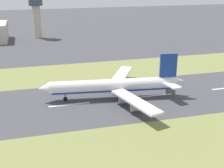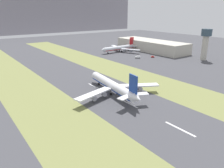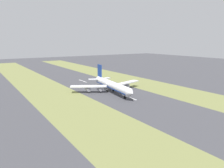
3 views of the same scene
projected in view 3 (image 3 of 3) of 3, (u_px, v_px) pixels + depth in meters
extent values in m
plane|color=#424247|center=(111.00, 91.00, 183.22)|extent=(800.00, 800.00, 0.00)
cube|color=olive|center=(151.00, 85.00, 207.21)|extent=(40.00, 600.00, 0.01)
cube|color=olive|center=(59.00, 98.00, 159.22)|extent=(40.00, 600.00, 0.01)
cube|color=silver|center=(83.00, 81.00, 228.27)|extent=(1.20, 18.00, 0.01)
cube|color=silver|center=(102.00, 88.00, 195.35)|extent=(1.20, 18.00, 0.01)
cube|color=silver|center=(129.00, 97.00, 162.44)|extent=(1.20, 18.00, 0.01)
cylinder|color=white|center=(112.00, 85.00, 176.56)|extent=(13.07, 56.31, 6.00)
cone|color=white|center=(131.00, 93.00, 149.60)|extent=(6.47, 5.71, 5.88)
cone|color=white|center=(98.00, 78.00, 203.81)|extent=(5.82, 6.60, 5.10)
cube|color=navy|center=(112.00, 87.00, 176.88)|extent=(12.48, 54.05, 0.70)
cube|color=white|center=(126.00, 83.00, 190.55)|extent=(29.57, 13.16, 0.90)
cube|color=white|center=(89.00, 86.00, 175.69)|extent=(28.23, 19.42, 0.90)
cylinder|color=#93939E|center=(120.00, 87.00, 184.57)|extent=(3.78, 5.17, 3.20)
cylinder|color=#93939E|center=(127.00, 85.00, 191.49)|extent=(3.78, 5.17, 3.20)
cylinder|color=#93939E|center=(100.00, 89.00, 176.93)|extent=(3.78, 5.17, 3.20)
cylinder|color=#93939E|center=(88.00, 89.00, 176.21)|extent=(3.78, 5.17, 3.20)
cube|color=navy|center=(100.00, 71.00, 197.88)|extent=(1.81, 8.04, 11.00)
cube|color=white|center=(105.00, 78.00, 201.68)|extent=(10.64, 6.18, 0.60)
cube|color=white|center=(94.00, 79.00, 197.02)|extent=(10.92, 8.25, 0.60)
cylinder|color=#59595E|center=(125.00, 95.00, 158.47)|extent=(0.50, 0.50, 3.20)
cylinder|color=black|center=(125.00, 97.00, 158.79)|extent=(1.12, 1.90, 1.80)
cylinder|color=#59595E|center=(113.00, 88.00, 181.04)|extent=(0.50, 0.50, 3.20)
cylinder|color=black|center=(113.00, 90.00, 181.35)|extent=(1.12, 1.90, 1.80)
cylinder|color=#59595E|center=(108.00, 89.00, 178.83)|extent=(0.50, 0.50, 3.20)
cylinder|color=black|center=(108.00, 91.00, 179.15)|extent=(1.12, 1.90, 1.80)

